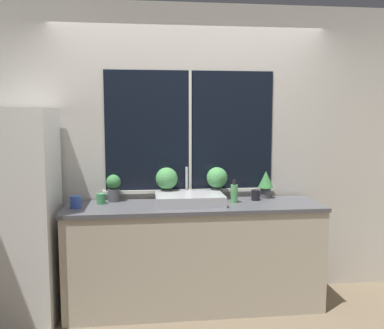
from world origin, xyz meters
The scene contains 14 objects.
ground_plane centered at (0.00, 0.00, 0.00)m, with size 14.00×14.00×0.00m, color brown.
wall_back centered at (0.00, 0.64, 1.35)m, with size 8.00×0.09×2.70m.
wall_right centered at (2.11, 1.50, 1.35)m, with size 0.06×7.00×2.70m.
counter centered at (0.00, 0.28, 0.46)m, with size 2.23×0.59×0.92m.
refrigerator centered at (-1.50, 0.24, 0.87)m, with size 0.67×0.68×1.74m.
sink centered at (-0.04, 0.30, 0.97)m, with size 0.59×0.44×0.30m.
potted_plant_far_left centered at (-0.70, 0.50, 1.06)m, with size 0.13×0.13×0.24m.
potted_plant_center_left centered at (-0.23, 0.50, 1.10)m, with size 0.20×0.20×0.30m.
potted_plant_center_right centered at (0.24, 0.50, 1.10)m, with size 0.19×0.19×0.30m.
potted_plant_far_right centered at (0.70, 0.50, 1.07)m, with size 0.14×0.14×0.25m.
soap_bottle centered at (0.36, 0.32, 1.01)m, with size 0.06×0.06×0.20m.
mug_blue centered at (-1.00, 0.26, 0.97)m, with size 0.09×0.09×0.10m.
mug_black centered at (0.58, 0.40, 0.97)m, with size 0.08×0.08×0.09m.
mug_green centered at (-0.81, 0.41, 0.97)m, with size 0.08×0.08×0.09m.
Camera 1 is at (-0.46, -3.33, 1.70)m, focal length 40.00 mm.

